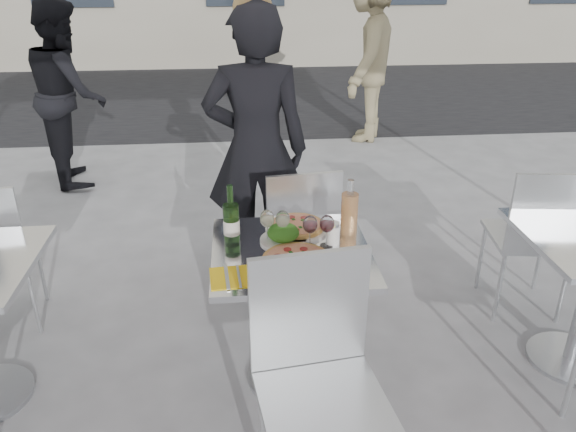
{
  "coord_description": "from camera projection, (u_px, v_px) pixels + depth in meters",
  "views": [
    {
      "loc": [
        -0.22,
        -2.24,
        1.98
      ],
      "look_at": [
        0.0,
        0.15,
        0.85
      ],
      "focal_mm": 35.0,
      "sensor_mm": 36.0,
      "label": 1
    }
  ],
  "objects": [
    {
      "name": "wineglass_white_a",
      "position": [
        267.0,
        220.0,
        2.59
      ],
      "size": [
        0.07,
        0.07,
        0.16
      ],
      "color": "white",
      "rests_on": "main_table"
    },
    {
      "name": "pedestrian_b",
      "position": [
        368.0,
        54.0,
        6.17
      ],
      "size": [
        1.14,
        1.42,
        1.92
      ],
      "primitive_type": "imported",
      "rotation": [
        0.0,
        0.0,
        4.32
      ],
      "color": "#8F815C",
      "rests_on": "ground"
    },
    {
      "name": "napkin_left",
      "position": [
        232.0,
        277.0,
        2.34
      ],
      "size": [
        0.19,
        0.2,
        0.01
      ],
      "rotation": [
        0.0,
        0.0,
        0.08
      ],
      "color": "yellow",
      "rests_on": "main_table"
    },
    {
      "name": "salad_plate",
      "position": [
        283.0,
        234.0,
        2.62
      ],
      "size": [
        0.22,
        0.22,
        0.09
      ],
      "color": "white",
      "rests_on": "main_table"
    },
    {
      "name": "woman_diner",
      "position": [
        256.0,
        150.0,
        3.43
      ],
      "size": [
        0.67,
        0.46,
        1.76
      ],
      "primitive_type": "imported",
      "rotation": [
        0.0,
        0.0,
        3.08
      ],
      "color": "black",
      "rests_on": "ground"
    },
    {
      "name": "pedestrian_a",
      "position": [
        68.0,
        93.0,
        5.06
      ],
      "size": [
        0.84,
        0.95,
        1.65
      ],
      "primitive_type": "imported",
      "rotation": [
        0.0,
        0.0,
        1.88
      ],
      "color": "black",
      "rests_on": "ground"
    },
    {
      "name": "chair_near",
      "position": [
        317.0,
        366.0,
        2.07
      ],
      "size": [
        0.52,
        0.53,
        1.01
      ],
      "rotation": [
        0.0,
        0.0,
        0.14
      ],
      "color": "silver",
      "rests_on": "ground"
    },
    {
      "name": "ground",
      "position": [
        291.0,
        378.0,
        2.88
      ],
      "size": [
        80.0,
        80.0,
        0.0
      ],
      "primitive_type": "plane",
      "color": "slate"
    },
    {
      "name": "pizza_far",
      "position": [
        297.0,
        227.0,
        2.74
      ],
      "size": [
        0.31,
        0.31,
        0.03
      ],
      "color": "white",
      "rests_on": "main_table"
    },
    {
      "name": "wineglass_red_b",
      "position": [
        327.0,
        225.0,
        2.54
      ],
      "size": [
        0.07,
        0.07,
        0.16
      ],
      "color": "white",
      "rests_on": "main_table"
    },
    {
      "name": "wineglass_red_a",
      "position": [
        310.0,
        225.0,
        2.54
      ],
      "size": [
        0.07,
        0.07,
        0.16
      ],
      "color": "white",
      "rests_on": "main_table"
    },
    {
      "name": "napkin_right",
      "position": [
        347.0,
        265.0,
        2.43
      ],
      "size": [
        0.2,
        0.2,
        0.01
      ],
      "rotation": [
        0.0,
        0.0,
        -0.14
      ],
      "color": "yellow",
      "rests_on": "main_table"
    },
    {
      "name": "wine_bottle",
      "position": [
        231.0,
        222.0,
        2.56
      ],
      "size": [
        0.07,
        0.08,
        0.29
      ],
      "color": "#274D1D",
      "rests_on": "main_table"
    },
    {
      "name": "street_asphalt",
      "position": [
        251.0,
        92.0,
        8.73
      ],
      "size": [
        24.0,
        5.0,
        0.0
      ],
      "primitive_type": "cube",
      "color": "black",
      "rests_on": "ground"
    },
    {
      "name": "carafe",
      "position": [
        349.0,
        214.0,
        2.63
      ],
      "size": [
        0.08,
        0.08,
        0.29
      ],
      "color": "tan",
      "rests_on": "main_table"
    },
    {
      "name": "pizza_near",
      "position": [
        297.0,
        260.0,
        2.45
      ],
      "size": [
        0.31,
        0.31,
        0.02
      ],
      "color": "tan",
      "rests_on": "main_table"
    },
    {
      "name": "chair_far",
      "position": [
        300.0,
        228.0,
        3.22
      ],
      "size": [
        0.46,
        0.47,
        0.92
      ],
      "rotation": [
        0.0,
        0.0,
        3.25
      ],
      "color": "silver",
      "rests_on": "ground"
    },
    {
      "name": "wineglass_white_b",
      "position": [
        283.0,
        220.0,
        2.59
      ],
      "size": [
        0.07,
        0.07,
        0.16
      ],
      "color": "white",
      "rests_on": "main_table"
    },
    {
      "name": "side_chair_rfar",
      "position": [
        537.0,
        231.0,
        3.16
      ],
      "size": [
        0.48,
        0.49,
        0.94
      ],
      "rotation": [
        0.0,
        0.0,
        3.02
      ],
      "color": "silver",
      "rests_on": "ground"
    },
    {
      "name": "sugar_shaker",
      "position": [
        333.0,
        233.0,
        2.59
      ],
      "size": [
        0.06,
        0.06,
        0.11
      ],
      "color": "white",
      "rests_on": "main_table"
    },
    {
      "name": "main_table",
      "position": [
        291.0,
        289.0,
        2.65
      ],
      "size": [
        0.72,
        0.72,
        0.75
      ],
      "color": "#B7BABF",
      "rests_on": "ground"
    }
  ]
}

